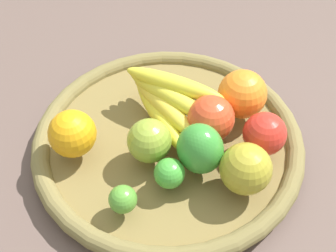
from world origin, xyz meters
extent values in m
plane|color=brown|center=(0.00, 0.00, 0.00)|extent=(2.40, 2.40, 0.00)
cylinder|color=olive|center=(0.00, 0.00, 0.01)|extent=(0.43, 0.43, 0.03)
torus|color=olive|center=(0.00, 0.00, 0.03)|extent=(0.45, 0.45, 0.03)
ellipsoid|color=yellow|center=(0.03, -0.01, 0.06)|extent=(0.17, 0.10, 0.03)
ellipsoid|color=yellow|center=(0.03, -0.02, 0.07)|extent=(0.18, 0.07, 0.03)
ellipsoid|color=yellow|center=(0.03, -0.04, 0.09)|extent=(0.18, 0.04, 0.03)
ellipsoid|color=yellow|center=(0.03, -0.05, 0.10)|extent=(0.18, 0.08, 0.03)
sphere|color=orange|center=(0.09, 0.12, 0.08)|extent=(0.10, 0.10, 0.08)
ellipsoid|color=green|center=(-0.08, 0.02, 0.08)|extent=(0.07, 0.07, 0.08)
sphere|color=#89A132|center=(-0.01, 0.05, 0.08)|extent=(0.07, 0.07, 0.07)
sphere|color=#539731|center=(-0.05, 0.15, 0.06)|extent=(0.06, 0.06, 0.04)
sphere|color=#D74524|center=(-0.05, -0.05, 0.08)|extent=(0.10, 0.10, 0.08)
sphere|color=orange|center=(-0.06, -0.12, 0.08)|extent=(0.12, 0.12, 0.08)
sphere|color=green|center=(-0.07, 0.07, 0.06)|extent=(0.06, 0.06, 0.05)
sphere|color=red|center=(-0.13, -0.08, 0.08)|extent=(0.10, 0.10, 0.07)
sphere|color=#A4982A|center=(-0.15, 0.00, 0.08)|extent=(0.10, 0.10, 0.08)
camera|label=1|loc=(-0.33, 0.37, 0.61)|focal=48.68mm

